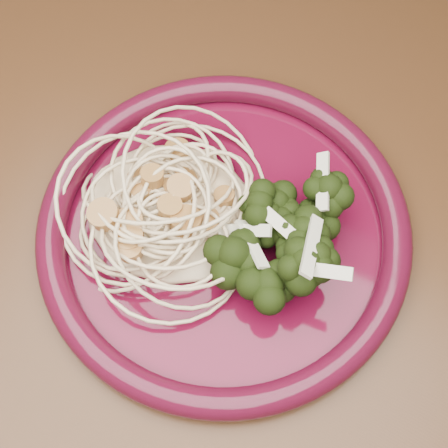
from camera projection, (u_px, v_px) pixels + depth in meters
dining_table at (149, 314)px, 0.59m from camera, size 1.20×0.80×0.75m
dinner_plate at (224, 229)px, 0.51m from camera, size 0.33×0.33×0.03m
spaghetti_pile at (170, 205)px, 0.50m from camera, size 0.16×0.14×0.03m
scallop_cluster at (167, 183)px, 0.47m from camera, size 0.13×0.13×0.04m
broccoli_pile at (293, 240)px, 0.48m from camera, size 0.10×0.15×0.05m
onion_garnish at (297, 223)px, 0.45m from camera, size 0.07×0.10×0.05m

